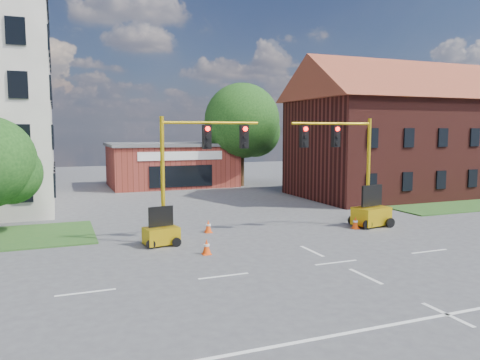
{
  "coord_description": "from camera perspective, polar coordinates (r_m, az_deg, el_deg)",
  "views": [
    {
      "loc": [
        -10.75,
        -16.32,
        5.49
      ],
      "look_at": [
        -0.4,
        10.0,
        2.52
      ],
      "focal_mm": 35.0,
      "sensor_mm": 36.0,
      "label": 1
    }
  ],
  "objects": [
    {
      "name": "ground",
      "position": [
        20.3,
        11.63,
        -9.83
      ],
      "size": [
        120.0,
        120.0,
        0.0
      ],
      "primitive_type": "plane",
      "color": "#47474A",
      "rests_on": "ground"
    },
    {
      "name": "trailer_west",
      "position": [
        22.98,
        -9.59,
        -6.47
      ],
      "size": [
        1.75,
        1.32,
        1.81
      ],
      "rotation": [
        0.0,
        0.0,
        0.18
      ],
      "color": "gold",
      "rests_on": "ground"
    },
    {
      "name": "townhouse_row",
      "position": [
        43.26,
        20.31,
        6.21
      ],
      "size": [
        21.0,
        11.0,
        11.5
      ],
      "color": "#4A1B16",
      "rests_on": "ground"
    },
    {
      "name": "trailer_east",
      "position": [
        28.11,
        15.71,
        -4.01
      ],
      "size": [
        2.23,
        1.71,
        2.29
      ],
      "rotation": [
        0.0,
        0.0,
        0.2
      ],
      "color": "gold",
      "rests_on": "ground"
    },
    {
      "name": "cone_a",
      "position": [
        21.12,
        -4.1,
        -8.14
      ],
      "size": [
        0.4,
        0.4,
        0.7
      ],
      "color": "#FF4A0D",
      "rests_on": "ground"
    },
    {
      "name": "brick_shop",
      "position": [
        47.65,
        -8.38,
        1.92
      ],
      "size": [
        12.4,
        8.4,
        4.3
      ],
      "color": "maroon",
      "rests_on": "ground"
    },
    {
      "name": "signal_mast_east",
      "position": [
        26.99,
        12.62,
        2.51
      ],
      "size": [
        5.3,
        0.6,
        6.2
      ],
      "color": "gray",
      "rests_on": "ground"
    },
    {
      "name": "grass_verge_ne",
      "position": [
        38.7,
        26.9,
        -2.76
      ],
      "size": [
        14.0,
        4.0,
        0.08
      ],
      "primitive_type": "cube",
      "color": "#255520",
      "rests_on": "ground"
    },
    {
      "name": "cone_d",
      "position": [
        30.23,
        13.89,
        -4.0
      ],
      "size": [
        0.4,
        0.4,
        0.7
      ],
      "color": "#FF4A0D",
      "rests_on": "ground"
    },
    {
      "name": "tree_large",
      "position": [
        46.84,
        0.65,
        6.9
      ],
      "size": [
        7.81,
        7.44,
        10.22
      ],
      "color": "#392514",
      "rests_on": "ground"
    },
    {
      "name": "signal_mast_west",
      "position": [
        23.27,
        -5.47,
        2.09
      ],
      "size": [
        5.3,
        0.6,
        6.2
      ],
      "color": "gray",
      "rests_on": "ground"
    },
    {
      "name": "pickup_white",
      "position": [
        37.65,
        16.63,
        -1.41
      ],
      "size": [
        6.33,
        4.43,
        1.61
      ],
      "primitive_type": "imported",
      "rotation": [
        0.0,
        0.0,
        1.91
      ],
      "color": "white",
      "rests_on": "ground"
    },
    {
      "name": "lane_markings",
      "position": [
        17.97,
        16.97,
        -12.05
      ],
      "size": [
        60.0,
        36.0,
        0.01
      ],
      "primitive_type": null,
      "color": "white",
      "rests_on": "ground"
    },
    {
      "name": "cone_c",
      "position": [
        27.24,
        13.88,
        -5.09
      ],
      "size": [
        0.4,
        0.4,
        0.7
      ],
      "color": "#FF4A0D",
      "rests_on": "ground"
    },
    {
      "name": "cone_b",
      "position": [
        25.52,
        -3.89,
        -5.67
      ],
      "size": [
        0.4,
        0.4,
        0.7
      ],
      "color": "#FF4A0D",
      "rests_on": "ground"
    }
  ]
}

